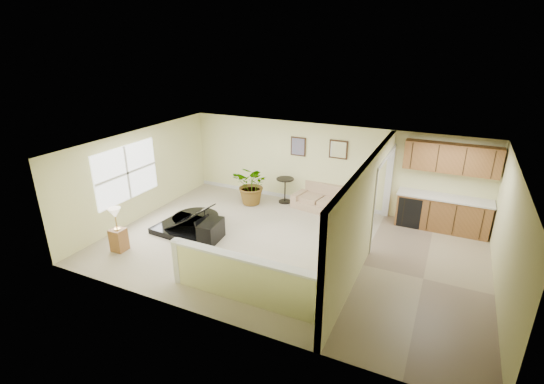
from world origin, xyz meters
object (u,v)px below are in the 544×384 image
at_px(accent_table, 285,187).
at_px(small_plant, 368,215).
at_px(piano, 187,208).
at_px(piano_bench, 211,231).
at_px(lamp_stand, 118,233).
at_px(loveseat, 322,197).
at_px(palm_plant, 253,185).

xyz_separation_m(accent_table, small_plant, (2.68, -0.38, -0.28)).
xyz_separation_m(piano, small_plant, (4.31, 2.41, -0.38)).
bearing_deg(piano_bench, lamp_stand, -142.64).
height_order(piano_bench, lamp_stand, lamp_stand).
bearing_deg(piano, small_plant, 33.13).
bearing_deg(lamp_stand, loveseat, 51.49).
relative_size(piano, palm_plant, 1.52).
distance_m(palm_plant, small_plant, 3.55).
xyz_separation_m(piano, palm_plant, (0.78, 2.25, 0.02)).
relative_size(piano_bench, accent_table, 1.02).
distance_m(piano, palm_plant, 2.38).
relative_size(piano, piano_bench, 2.38).
xyz_separation_m(loveseat, small_plant, (1.49, -0.43, -0.14)).
distance_m(small_plant, lamp_stand, 6.54).
distance_m(piano_bench, accent_table, 3.22).
bearing_deg(palm_plant, lamp_stand, -111.65).
relative_size(piano, small_plant, 3.70).
height_order(piano_bench, small_plant, piano_bench).
bearing_deg(piano_bench, loveseat, 59.86).
bearing_deg(small_plant, lamp_stand, -141.15).
distance_m(loveseat, accent_table, 1.20).
height_order(palm_plant, small_plant, palm_plant).
height_order(accent_table, small_plant, accent_table).
xyz_separation_m(accent_table, palm_plant, (-0.84, -0.54, 0.11)).
distance_m(piano_bench, lamp_stand, 2.21).
bearing_deg(palm_plant, accent_table, 32.57).
distance_m(accent_table, palm_plant, 1.01).
xyz_separation_m(piano_bench, loveseat, (1.85, 3.19, 0.09)).
bearing_deg(small_plant, palm_plant, -177.43).
bearing_deg(piano, piano_bench, -16.07).
height_order(accent_table, palm_plant, palm_plant).
bearing_deg(accent_table, loveseat, 2.24).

